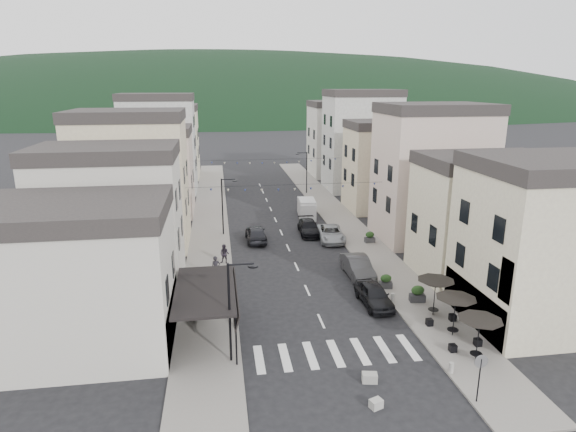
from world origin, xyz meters
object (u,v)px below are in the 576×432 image
parked_car_d (309,228)px  pedestrian_a (216,268)px  delivery_van (307,208)px  parked_car_c (331,233)px  parked_car_a (374,295)px  pedestrian_b (225,254)px  parked_car_b (358,267)px  parked_car_e (256,233)px

parked_car_d → pedestrian_a: (-9.68, -11.10, 0.37)m
delivery_van → parked_car_c: bearing=-80.1°
parked_car_a → pedestrian_b: 14.10m
parked_car_a → parked_car_b: parked_car_b is taller
delivery_van → pedestrian_a: delivery_van is taller
pedestrian_a → delivery_van: bearing=50.3°
pedestrian_a → parked_car_a: bearing=-37.3°
parked_car_b → parked_car_c: 9.53m
parked_car_b → parked_car_e: bearing=125.4°
parked_car_e → pedestrian_a: pedestrian_a is taller
parked_car_a → parked_car_b: (0.35, 5.23, 0.06)m
parked_car_c → pedestrian_b: pedestrian_b is taller
parked_car_e → parked_car_b: bearing=124.8°
parked_car_d → parked_car_c: bearing=-50.7°
parked_car_d → parked_car_e: (-5.69, -1.57, 0.10)m
parked_car_a → pedestrian_b: pedestrian_b is taller
delivery_van → pedestrian_b: (-9.95, -14.34, -0.11)m
pedestrian_b → parked_car_a: bearing=-22.0°
parked_car_d → pedestrian_b: size_ratio=2.86×
parked_car_a → delivery_van: (-0.43, 23.88, 0.32)m
parked_car_c → delivery_van: size_ratio=1.10×
parked_car_a → parked_car_d: (-1.45, 17.15, -0.06)m
parked_car_b → parked_car_d: (-1.80, 11.92, -0.12)m
parked_car_a → pedestrian_a: size_ratio=2.34×
parked_car_d → delivery_van: 6.81m
parked_car_c → pedestrian_a: size_ratio=2.72×
parked_car_d → pedestrian_a: size_ratio=2.54×
parked_car_c → parked_car_d: size_ratio=1.07×
parked_car_a → parked_car_c: parked_car_a is taller
pedestrian_b → parked_car_b: bearing=-1.3°
parked_car_c → delivery_van: (-0.78, 9.12, 0.36)m
parked_car_a → delivery_van: size_ratio=0.95×
pedestrian_a → pedestrian_b: pedestrian_a is taller
parked_car_a → parked_car_d: parked_car_a is taller
parked_car_b → parked_car_d: bearing=98.1°
delivery_van → parked_car_d: bearing=-93.6°
parked_car_d → pedestrian_b: 11.74m
parked_car_b → parked_car_c: size_ratio=0.96×
parked_car_c → pedestrian_b: 11.94m
parked_car_b → pedestrian_a: (-11.48, 0.83, 0.26)m
parked_car_e → pedestrian_b: pedestrian_b is taller
parked_car_b → parked_car_e: parked_car_b is taller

